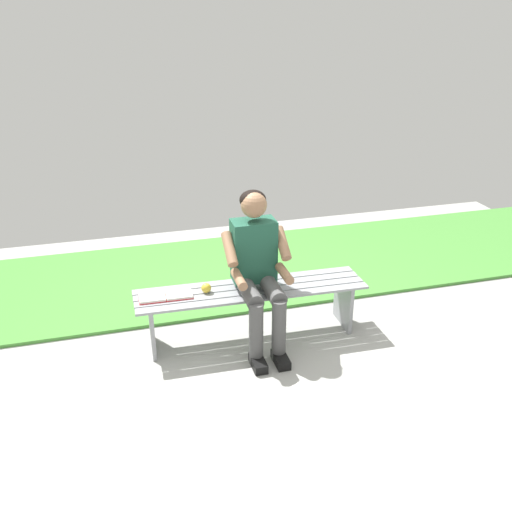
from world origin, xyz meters
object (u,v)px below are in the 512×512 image
object	(u,v)px
person_seated	(258,266)
apple	(206,288)
bench_near	(251,299)
book_open	(166,296)

from	to	relation	value
person_seated	apple	xyz separation A→B (m)	(0.39, -0.13, -0.20)
bench_near	person_seated	distance (m)	0.36
person_seated	book_open	xyz separation A→B (m)	(0.71, -0.13, -0.23)
person_seated	apple	world-z (taller)	person_seated
bench_near	apple	world-z (taller)	apple
apple	book_open	distance (m)	0.32
person_seated	book_open	world-z (taller)	person_seated
bench_near	book_open	distance (m)	0.69
bench_near	person_seated	xyz separation A→B (m)	(-0.03, 0.10, 0.34)
bench_near	book_open	world-z (taller)	book_open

